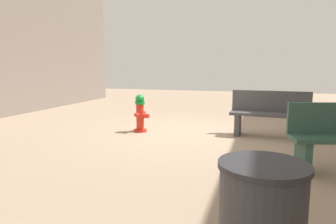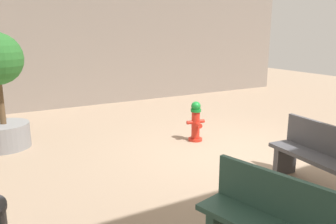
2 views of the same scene
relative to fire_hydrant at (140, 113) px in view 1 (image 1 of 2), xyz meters
name	(u,v)px [view 1 (image 1 of 2)]	position (x,y,z in m)	size (l,w,h in m)	color
ground_plane	(187,133)	(-1.03, -0.20, -0.42)	(23.40, 23.40, 0.00)	tan
fire_hydrant	(140,113)	(0.00, 0.00, 0.00)	(0.37, 0.40, 0.84)	red
bench_near	(270,113)	(-2.76, -0.33, 0.07)	(1.61, 0.55, 0.95)	#4C4C51
trash_bin	(261,217)	(-2.60, 4.06, -0.02)	(0.62, 0.62, 0.80)	#38383D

